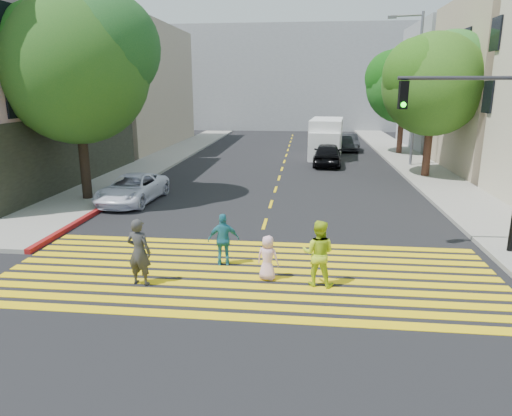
% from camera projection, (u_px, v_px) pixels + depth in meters
% --- Properties ---
extents(ground, '(120.00, 120.00, 0.00)m').
position_uv_depth(ground, '(243.00, 294.00, 11.23)').
color(ground, black).
extents(sidewalk_left, '(3.00, 40.00, 0.15)m').
position_uv_depth(sidewalk_left, '(169.00, 156.00, 33.25)').
color(sidewalk_left, gray).
rests_on(sidewalk_left, ground).
extents(sidewalk_right, '(3.00, 60.00, 0.15)m').
position_uv_depth(sidewalk_right, '(435.00, 180.00, 24.74)').
color(sidewalk_right, gray).
rests_on(sidewalk_right, ground).
extents(curb_red, '(0.20, 8.00, 0.16)m').
position_uv_depth(curb_red, '(88.00, 216.00, 17.70)').
color(curb_red, maroon).
rests_on(curb_red, ground).
extents(crosswalk, '(13.40, 5.30, 0.01)m').
position_uv_depth(crosswalk, '(249.00, 273.00, 12.45)').
color(crosswalk, yellow).
rests_on(crosswalk, ground).
extents(lane_line, '(0.12, 34.40, 0.01)m').
position_uv_depth(lane_line, '(285.00, 158.00, 32.86)').
color(lane_line, yellow).
rests_on(lane_line, ground).
extents(building_left_tan, '(12.00, 16.00, 10.00)m').
position_uv_depth(building_left_tan, '(100.00, 87.00, 38.55)').
color(building_left_tan, tan).
rests_on(building_left_tan, ground).
extents(building_right_grey, '(10.00, 10.00, 10.00)m').
position_uv_depth(building_right_grey, '(474.00, 87.00, 37.22)').
color(building_right_grey, gray).
rests_on(building_right_grey, ground).
extents(backdrop_block, '(30.00, 8.00, 12.00)m').
position_uv_depth(backdrop_block, '(296.00, 79.00, 55.84)').
color(backdrop_block, gray).
rests_on(backdrop_block, ground).
extents(tree_left, '(7.00, 6.56, 8.83)m').
position_uv_depth(tree_left, '(77.00, 62.00, 18.95)').
color(tree_left, black).
rests_on(tree_left, ground).
extents(tree_right_near, '(6.72, 6.55, 7.94)m').
position_uv_depth(tree_right_near, '(435.00, 79.00, 24.36)').
color(tree_right_near, black).
rests_on(tree_right_near, ground).
extents(tree_right_far, '(6.09, 5.54, 8.00)m').
position_uv_depth(tree_right_far, '(405.00, 81.00, 33.33)').
color(tree_right_far, '#44261C').
rests_on(tree_right_far, ground).
extents(pedestrian_man, '(0.71, 0.53, 1.76)m').
position_uv_depth(pedestrian_man, '(139.00, 252.00, 11.56)').
color(pedestrian_man, '#313131').
rests_on(pedestrian_man, ground).
extents(pedestrian_woman, '(0.94, 0.79, 1.72)m').
position_uv_depth(pedestrian_woman, '(318.00, 253.00, 11.53)').
color(pedestrian_woman, '#BDDE21').
rests_on(pedestrian_woman, ground).
extents(pedestrian_child, '(0.67, 0.52, 1.21)m').
position_uv_depth(pedestrian_child, '(268.00, 258.00, 11.93)').
color(pedestrian_child, '#F6BBCC').
rests_on(pedestrian_child, ground).
extents(pedestrian_extra, '(0.94, 0.54, 1.51)m').
position_uv_depth(pedestrian_extra, '(224.00, 240.00, 12.89)').
color(pedestrian_extra, teal).
rests_on(pedestrian_extra, ground).
extents(white_sedan, '(2.30, 4.51, 1.22)m').
position_uv_depth(white_sedan, '(132.00, 189.00, 20.08)').
color(white_sedan, white).
rests_on(white_sedan, ground).
extents(dark_car_near, '(2.05, 4.51, 1.50)m').
position_uv_depth(dark_car_near, '(327.00, 154.00, 29.65)').
color(dark_car_near, black).
rests_on(dark_car_near, ground).
extents(silver_car, '(2.17, 4.28, 1.19)m').
position_uv_depth(silver_car, '(325.00, 139.00, 39.46)').
color(silver_car, beige).
rests_on(silver_car, ground).
extents(dark_car_parked, '(1.50, 4.11, 1.35)m').
position_uv_depth(dark_car_parked, '(348.00, 142.00, 36.73)').
color(dark_car_parked, black).
rests_on(dark_car_parked, ground).
extents(white_van, '(2.69, 5.97, 2.74)m').
position_uv_depth(white_van, '(326.00, 139.00, 33.16)').
color(white_van, white).
rests_on(white_van, ground).
extents(traffic_signal, '(3.78, 0.39, 5.54)m').
position_uv_depth(traffic_signal, '(489.00, 136.00, 12.97)').
color(traffic_signal, black).
rests_on(traffic_signal, ground).
extents(street_lamp, '(2.10, 0.60, 9.31)m').
position_uv_depth(street_lamp, '(414.00, 81.00, 28.02)').
color(street_lamp, slate).
rests_on(street_lamp, ground).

